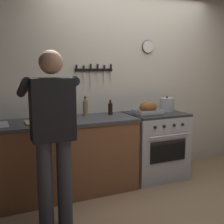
# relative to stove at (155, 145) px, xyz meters

# --- Properties ---
(ground_plane) EXTENTS (8.00, 8.00, 0.00)m
(ground_plane) POSITION_rel_stove_xyz_m (-0.22, -0.99, -0.45)
(ground_plane) COLOR #937251
(wall_back) EXTENTS (6.00, 0.13, 2.60)m
(wall_back) POSITION_rel_stove_xyz_m (-0.22, 0.36, 0.85)
(wall_back) COLOR beige
(wall_back) RESTS_ON ground
(counter_block) EXTENTS (2.03, 0.65, 0.90)m
(counter_block) POSITION_rel_stove_xyz_m (-1.43, 0.00, 0.01)
(counter_block) COLOR brown
(counter_block) RESTS_ON ground
(stove) EXTENTS (0.76, 0.67, 0.90)m
(stove) POSITION_rel_stove_xyz_m (0.00, 0.00, 0.00)
(stove) COLOR #BCBCC1
(stove) RESTS_ON ground
(person_cook) EXTENTS (0.51, 0.63, 1.66)m
(person_cook) POSITION_rel_stove_xyz_m (-1.54, -0.68, 0.50)
(person_cook) COLOR #383842
(person_cook) RESTS_ON ground
(roasting_pan) EXTENTS (0.35, 0.26, 0.18)m
(roasting_pan) POSITION_rel_stove_xyz_m (-0.16, -0.06, 0.53)
(roasting_pan) COLOR #B7B7BC
(roasting_pan) RESTS_ON stove
(stock_pot) EXTENTS (0.21, 0.21, 0.22)m
(stock_pot) POSITION_rel_stove_xyz_m (0.21, 0.05, 0.54)
(stock_pot) COLOR #B7B7BC
(stock_pot) RESTS_ON stove
(cutting_board) EXTENTS (0.36, 0.24, 0.02)m
(cutting_board) POSITION_rel_stove_xyz_m (-1.53, -0.07, 0.46)
(cutting_board) COLOR tan
(cutting_board) RESTS_ON counter_block
(bottle_soy_sauce) EXTENTS (0.06, 0.06, 0.19)m
(bottle_soy_sauce) POSITION_rel_stove_xyz_m (-0.62, 0.12, 0.53)
(bottle_soy_sauce) COLOR black
(bottle_soy_sauce) RESTS_ON counter_block
(bottle_vinegar) EXTENTS (0.07, 0.07, 0.25)m
(bottle_vinegar) POSITION_rel_stove_xyz_m (-0.95, 0.15, 0.55)
(bottle_vinegar) COLOR #997F4C
(bottle_vinegar) RESTS_ON counter_block
(bottle_dish_soap) EXTENTS (0.07, 0.07, 0.23)m
(bottle_dish_soap) POSITION_rel_stove_xyz_m (-1.19, 0.11, 0.54)
(bottle_dish_soap) COLOR #338CCC
(bottle_dish_soap) RESTS_ON counter_block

